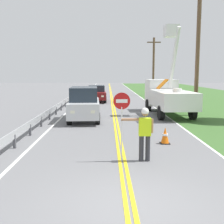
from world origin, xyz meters
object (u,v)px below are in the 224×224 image
at_px(oncoming_suv_nearest, 84,104).
at_px(oncoming_sedan_second, 97,94).
at_px(utility_bucket_truck, 167,94).
at_px(utility_pole_near, 198,51).
at_px(traffic_cone_lead, 165,136).
at_px(utility_pole_mid, 153,65).
at_px(stop_sign_paddle, 122,111).
at_px(flagger_worker, 144,131).

xyz_separation_m(oncoming_suv_nearest, oncoming_sedan_second, (0.33, 11.56, -0.23)).
distance_m(utility_bucket_truck, utility_pole_near, 3.62).
bearing_deg(traffic_cone_lead, utility_pole_mid, 82.02).
relative_size(stop_sign_paddle, utility_pole_mid, 0.31).
xyz_separation_m(flagger_worker, oncoming_sedan_second, (-2.37, 19.92, -0.21)).
distance_m(stop_sign_paddle, traffic_cone_lead, 3.37).
xyz_separation_m(stop_sign_paddle, oncoming_sedan_second, (-1.60, 19.92, -0.88)).
bearing_deg(utility_pole_mid, utility_pole_near, -89.72).
xyz_separation_m(stop_sign_paddle, utility_bucket_truck, (3.84, 11.01, -0.27)).
xyz_separation_m(stop_sign_paddle, utility_pole_mid, (5.64, 28.64, 2.26)).
relative_size(oncoming_sedan_second, traffic_cone_lead, 5.97).
bearing_deg(oncoming_sedan_second, traffic_cone_lead, -78.53).
distance_m(flagger_worker, utility_pole_mid, 29.19).
relative_size(utility_pole_near, utility_pole_mid, 1.13).
distance_m(oncoming_suv_nearest, oncoming_sedan_second, 11.57).
relative_size(oncoming_suv_nearest, traffic_cone_lead, 6.69).
bearing_deg(utility_bucket_truck, stop_sign_paddle, -109.25).
relative_size(flagger_worker, oncoming_suv_nearest, 0.39).
distance_m(utility_bucket_truck, utility_pole_mid, 17.90).
distance_m(oncoming_suv_nearest, utility_pole_near, 8.64).
distance_m(flagger_worker, oncoming_suv_nearest, 8.79).
bearing_deg(flagger_worker, stop_sign_paddle, -179.92).
height_order(utility_bucket_truck, utility_pole_near, utility_pole_near).
bearing_deg(oncoming_suv_nearest, oncoming_sedan_second, 88.34).
xyz_separation_m(utility_bucket_truck, oncoming_sedan_second, (-5.45, 8.91, -0.61)).
bearing_deg(flagger_worker, utility_bucket_truck, 74.39).
distance_m(stop_sign_paddle, oncoming_sedan_second, 20.00).
bearing_deg(utility_pole_near, traffic_cone_lead, -115.13).
height_order(utility_pole_near, traffic_cone_lead, utility_pole_near).
bearing_deg(utility_pole_mid, flagger_worker, -99.66).
height_order(stop_sign_paddle, utility_pole_near, utility_pole_near).
height_order(utility_pole_near, utility_pole_mid, utility_pole_near).
height_order(flagger_worker, oncoming_suv_nearest, oncoming_suv_nearest).
height_order(oncoming_suv_nearest, utility_pole_mid, utility_pole_mid).
bearing_deg(traffic_cone_lead, oncoming_sedan_second, 101.47).
bearing_deg(stop_sign_paddle, utility_bucket_truck, 70.75).
height_order(oncoming_sedan_second, utility_pole_near, utility_pole_near).
bearing_deg(utility_pole_mid, utility_bucket_truck, -95.83).
distance_m(utility_bucket_truck, traffic_cone_lead, 8.91).
xyz_separation_m(oncoming_sedan_second, utility_pole_near, (7.33, -9.51, 3.63)).
relative_size(stop_sign_paddle, utility_bucket_truck, 0.34).
bearing_deg(oncoming_suv_nearest, stop_sign_paddle, -76.96).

